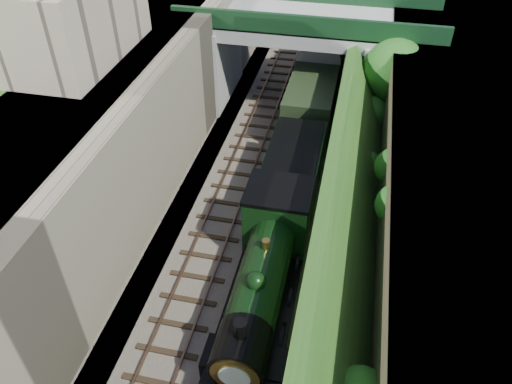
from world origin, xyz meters
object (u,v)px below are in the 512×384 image
object	(u,v)px
tree	(396,72)
tender	(293,173)
locomotive	(265,275)
road_bridge	(316,50)

from	to	relation	value
tree	tender	xyz separation A→B (m)	(-4.71, -6.71, -3.03)
tree	locomotive	bearing A→B (deg)	-108.51
tree	locomotive	size ratio (longest dim) A/B	0.65
tree	tender	size ratio (longest dim) A/B	1.10
tree	tender	bearing A→B (deg)	-125.07
road_bridge	locomotive	distance (m)	17.59
locomotive	tender	distance (m)	7.37
road_bridge	tender	size ratio (longest dim) A/B	2.67
road_bridge	locomotive	bearing A→B (deg)	-89.16
tender	tree	bearing A→B (deg)	54.93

